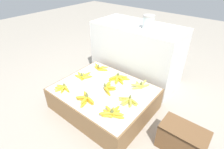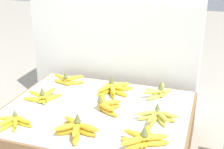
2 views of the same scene
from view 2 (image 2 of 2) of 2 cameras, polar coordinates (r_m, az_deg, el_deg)
display_platform at (r=1.84m, az=-2.81°, el=-10.17°), size 1.06×0.85×0.27m
back_vendor_table at (r=2.46m, az=1.83°, el=4.83°), size 1.20×0.59×0.79m
banana_bunch_front_left at (r=1.69m, az=-17.58°, el=-8.17°), size 0.21×0.15×0.08m
banana_bunch_front_midleft at (r=1.54m, az=-6.65°, el=-9.74°), size 0.23×0.19×0.11m
banana_bunch_front_midright at (r=1.47m, az=5.70°, el=-11.62°), size 0.23×0.21×0.11m
banana_bunch_middle_left at (r=1.90m, az=-12.54°, el=-3.89°), size 0.21×0.18×0.10m
banana_bunch_middle_midleft at (r=1.75m, az=-1.11°, el=-5.54°), size 0.16×0.19×0.10m
banana_bunch_middle_midright at (r=1.66m, az=8.26°, el=-7.63°), size 0.23×0.14×0.09m
banana_bunch_back_left at (r=2.12m, az=-8.12°, el=-0.92°), size 0.23×0.14×0.10m
banana_bunch_back_midleft at (r=1.95m, az=0.34°, el=-2.56°), size 0.21×0.21×0.11m
banana_bunch_back_midright at (r=1.94m, az=8.50°, el=-3.12°), size 0.18×0.22×0.10m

